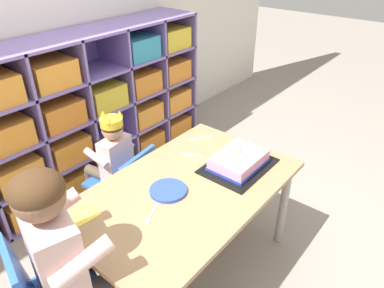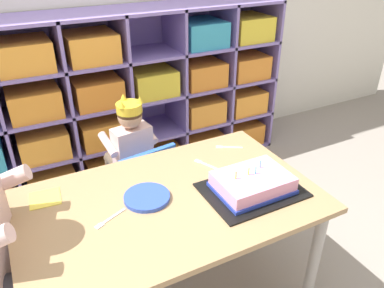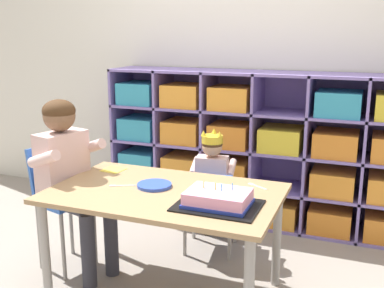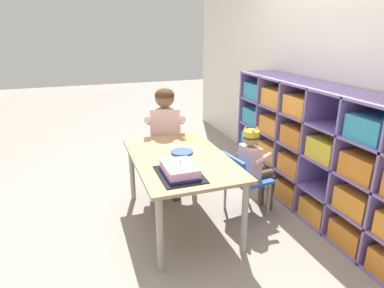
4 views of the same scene
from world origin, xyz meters
name	(u,v)px [view 2 (image 2 of 4)]	position (x,y,z in m)	size (l,w,h in m)	color
storage_cubby_shelf	(124,103)	(0.20, 1.22, 0.54)	(2.34, 0.39, 1.17)	#7F6BB2
activity_table	(170,213)	(0.00, 0.00, 0.54)	(1.24, 0.77, 0.61)	#A37F56
classroom_chair_blue	(139,177)	(0.06, 0.57, 0.36)	(0.40, 0.39, 0.59)	blue
child_with_crown	(129,146)	(0.05, 0.67, 0.52)	(0.32, 0.32, 0.83)	beige
birthday_cake_on_tray	(252,184)	(0.34, -0.11, 0.65)	(0.41, 0.31, 0.12)	black
paper_plate_stack	(147,197)	(-0.08, 0.04, 0.62)	(0.19, 0.19, 0.02)	blue
paper_napkin_square	(45,198)	(-0.46, 0.24, 0.62)	(0.12, 0.12, 0.00)	#F4DB4C
fork_near_cake_tray	(204,164)	(0.26, 0.17, 0.62)	(0.07, 0.12, 0.00)	white
fork_beside_plate_stack	(109,220)	(-0.26, -0.01, 0.62)	(0.14, 0.07, 0.00)	white
fork_by_napkin	(227,147)	(0.44, 0.26, 0.62)	(0.12, 0.08, 0.00)	white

